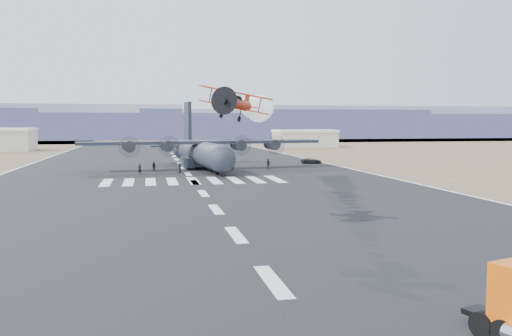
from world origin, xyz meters
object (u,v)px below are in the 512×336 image
object	(u,v)px
crew_b	(232,165)
crew_h	(154,166)
hangar_right	(305,138)
crew_a	(209,167)
aerobatic_biplane	(236,103)
support_vehicle	(311,161)
crew_c	(226,166)
crew_d	(268,164)
crew_f	(214,166)
crew_g	(140,169)
crew_e	(180,168)
transport_aircraft	(200,151)

from	to	relation	value
crew_b	crew_h	world-z (taller)	crew_b
hangar_right	crew_b	distance (m)	91.47
hangar_right	crew_a	xyz separation A→B (m)	(-42.36, -86.98, -2.17)
aerobatic_biplane	support_vehicle	distance (m)	68.13
support_vehicle	crew_a	xyz separation A→B (m)	(-22.51, -14.98, 0.25)
crew_h	crew_c	bearing A→B (deg)	3.28
support_vehicle	crew_b	world-z (taller)	crew_b
aerobatic_biplane	crew_d	xyz separation A→B (m)	(14.06, 51.23, -8.90)
support_vehicle	crew_f	world-z (taller)	crew_f
crew_d	crew_g	distance (m)	23.03
crew_c	crew_f	xyz separation A→B (m)	(-1.92, 1.57, -0.10)
crew_f	crew_g	distance (m)	12.87
hangar_right	crew_e	xyz separation A→B (m)	(-47.19, -87.13, -2.20)
crew_b	crew_c	xyz separation A→B (m)	(-1.63, -3.61, 0.07)
hangar_right	support_vehicle	bearing A→B (deg)	-105.41
crew_e	crew_f	size ratio (longest dim) A/B	0.98
support_vehicle	crew_a	distance (m)	27.04
hangar_right	crew_a	bearing A→B (deg)	-115.97
crew_e	hangar_right	bearing A→B (deg)	169.77
support_vehicle	crew_e	world-z (taller)	crew_e
transport_aircraft	crew_b	bearing A→B (deg)	-44.48
support_vehicle	crew_g	distance (m)	37.82
crew_c	crew_h	world-z (taller)	crew_c
transport_aircraft	crew_g	distance (m)	14.64
hangar_right	crew_e	distance (m)	99.11
crew_c	crew_d	xyz separation A→B (m)	(8.05, 3.64, 0.01)
crew_e	transport_aircraft	bearing A→B (deg)	170.48
crew_b	crew_a	bearing A→B (deg)	-85.39
crew_g	crew_b	bearing A→B (deg)	170.56
hangar_right	crew_a	world-z (taller)	hangar_right
crew_e	crew_f	xyz separation A→B (m)	(5.88, 1.80, 0.02)
crew_c	crew_h	xyz separation A→B (m)	(-11.92, 4.12, -0.14)
crew_a	crew_d	world-z (taller)	crew_d
crew_g	support_vehicle	bearing A→B (deg)	177.49
aerobatic_biplane	crew_g	xyz separation A→B (m)	(-8.25, 45.49, -8.96)
support_vehicle	crew_c	xyz separation A→B (m)	(-19.54, -14.89, 0.35)
transport_aircraft	crew_c	bearing A→B (deg)	-71.36
crew_c	transport_aircraft	bearing A→B (deg)	40.04
aerobatic_biplane	crew_a	world-z (taller)	aerobatic_biplane
transport_aircraft	crew_a	world-z (taller)	transport_aircraft
crew_e	aerobatic_biplane	bearing A→B (deg)	20.38
support_vehicle	crew_b	bearing A→B (deg)	130.54
crew_b	crew_f	bearing A→B (deg)	-94.22
aerobatic_biplane	crew_e	bearing A→B (deg)	107.17
crew_d	crew_f	xyz separation A→B (m)	(-9.97, -2.07, -0.11)
crew_a	crew_c	size ratio (longest dim) A/B	0.90
aerobatic_biplane	crew_d	size ratio (longest dim) A/B	3.14
hangar_right	support_vehicle	xyz separation A→B (m)	(-19.85, -72.00, -2.43)
transport_aircraft	crew_c	xyz separation A→B (m)	(3.62, -7.71, -2.27)
aerobatic_biplane	crew_g	bearing A→B (deg)	115.27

